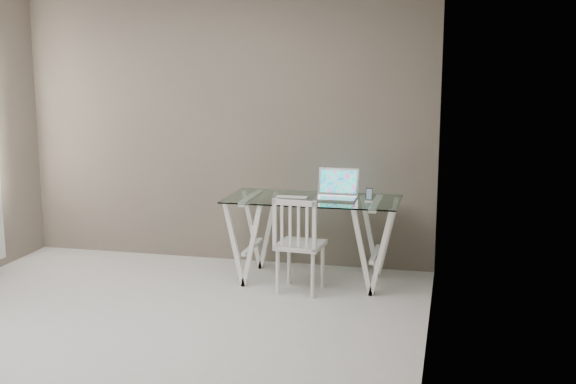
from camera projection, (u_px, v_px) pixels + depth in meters
room at (107, 94)px, 4.66m from camera, size 4.50×4.52×2.71m
desk at (312, 239)px, 6.31m from camera, size 1.50×0.70×0.75m
chair at (298, 241)px, 5.97m from camera, size 0.41×0.41×0.82m
laptop at (337, 191)px, 6.26m from camera, size 0.35×0.32×0.24m
keyboard at (292, 197)px, 6.27m from camera, size 0.29×0.12×0.01m
mouse at (288, 202)px, 6.00m from camera, size 0.11×0.07×0.04m
phone_dock at (369, 198)px, 6.09m from camera, size 0.06×0.06×0.12m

